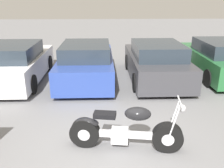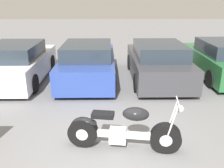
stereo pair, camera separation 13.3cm
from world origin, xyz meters
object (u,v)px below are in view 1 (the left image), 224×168
Objects in this scene: parked_car_dark_grey at (156,62)px; parked_car_green at (219,59)px; parked_car_white at (16,64)px; motorcycle at (124,130)px; parked_car_blue at (86,63)px.

parked_car_dark_grey is 2.56m from parked_car_green.
motorcycle is at bearing -51.24° from parked_car_white.
motorcycle is 0.53× the size of parked_car_blue.
parked_car_dark_grey is (2.54, -0.01, 0.00)m from parked_car_blue.
parked_car_white is 1.00× the size of parked_car_blue.
parked_car_green is (5.08, 0.35, 0.00)m from parked_car_blue.
parked_car_white is at bearing -179.67° from parked_car_dark_grey.
parked_car_dark_grey is at bearing -172.07° from parked_car_green.
parked_car_blue is at bearing 179.81° from parked_car_dark_grey.
parked_car_blue is 1.00× the size of parked_car_dark_grey.
parked_car_blue is (-1.00, 4.45, 0.24)m from motorcycle.
parked_car_dark_grey is (5.08, 0.03, 0.00)m from parked_car_white.
parked_car_white and parked_car_dark_grey have the same top height.
parked_car_blue is at bearing 102.70° from motorcycle.
parked_car_white is at bearing -179.14° from parked_car_blue.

